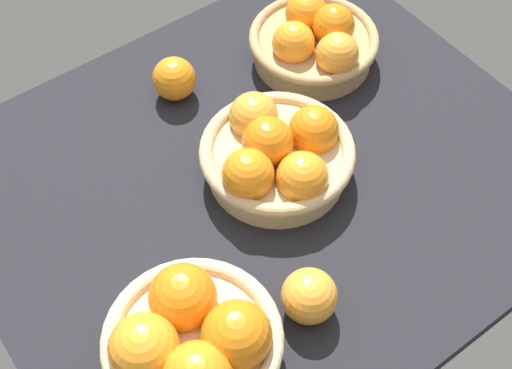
% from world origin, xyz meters
% --- Properties ---
extents(market_tray, '(0.84, 0.72, 0.03)m').
position_xyz_m(market_tray, '(0.00, 0.00, 0.01)').
color(market_tray, black).
rests_on(market_tray, ground).
extents(basket_center, '(0.22, 0.22, 0.11)m').
position_xyz_m(basket_center, '(-0.02, 0.01, 0.07)').
color(basket_center, tan).
rests_on(basket_center, market_tray).
extents(basket_near_left, '(0.21, 0.21, 0.10)m').
position_xyz_m(basket_near_left, '(-0.21, -0.14, 0.07)').
color(basket_near_left, tan).
rests_on(basket_near_left, market_tray).
extents(basket_far_right, '(0.22, 0.22, 0.11)m').
position_xyz_m(basket_far_right, '(0.24, 0.18, 0.08)').
color(basket_far_right, '#D3BC8C').
rests_on(basket_far_right, market_tray).
extents(loose_orange_front_gap, '(0.07, 0.07, 0.07)m').
position_xyz_m(loose_orange_front_gap, '(0.08, 0.21, 0.07)').
color(loose_orange_front_gap, '#F49E33').
rests_on(loose_orange_front_gap, market_tray).
extents(loose_orange_back_gap, '(0.07, 0.07, 0.07)m').
position_xyz_m(loose_orange_back_gap, '(0.02, -0.21, 0.06)').
color(loose_orange_back_gap, orange).
rests_on(loose_orange_back_gap, market_tray).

